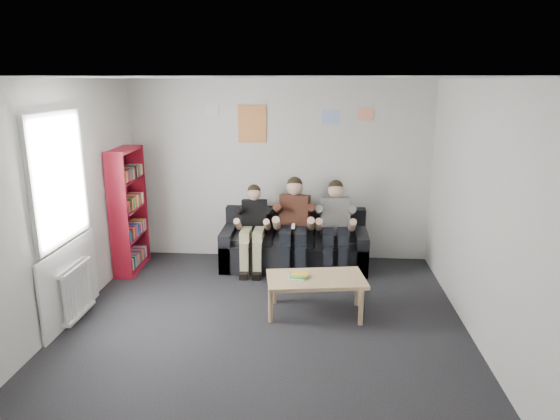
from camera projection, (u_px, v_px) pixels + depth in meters
name	position (u px, v px, depth m)	size (l,w,h in m)	color
room_shell	(262.00, 214.00, 5.09)	(5.00, 5.00, 5.00)	black
sofa	(294.00, 246.00, 7.37)	(2.10, 0.86, 0.81)	black
bookshelf	(129.00, 210.00, 7.07)	(0.27, 0.80, 1.77)	maroon
coffee_table	(316.00, 282.00, 5.81)	(1.13, 0.62, 0.45)	tan
game_cases	(298.00, 276.00, 5.78)	(0.24, 0.21, 0.05)	silver
person_left	(253.00, 228.00, 7.14)	(0.36, 0.78, 1.22)	black
person_middle	(294.00, 226.00, 7.08)	(0.42, 0.91, 1.34)	#4E251A
person_right	(335.00, 228.00, 7.05)	(0.40, 0.87, 1.31)	silver
radiator	(77.00, 291.00, 5.69)	(0.10, 0.64, 0.60)	white
window	(64.00, 234.00, 5.52)	(0.05, 1.30, 2.36)	white
poster_large	(252.00, 124.00, 7.34)	(0.42, 0.01, 0.55)	#BE9243
poster_blue	(331.00, 117.00, 7.23)	(0.25, 0.01, 0.20)	#4679F1
poster_pink	(366.00, 114.00, 7.19)	(0.22, 0.01, 0.18)	#DB4491
poster_sign	(212.00, 110.00, 7.33)	(0.20, 0.01, 0.14)	silver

